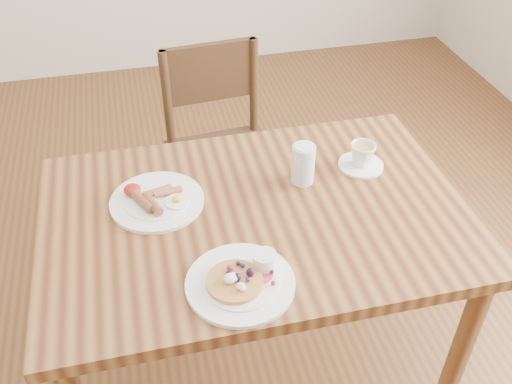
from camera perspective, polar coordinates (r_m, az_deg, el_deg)
ground at (r=2.18m, az=0.00°, el=-17.02°), size 5.00×5.00×0.00m
dining_table at (r=1.68m, az=0.00°, el=-4.49°), size 1.20×0.80×0.75m
chair_far at (r=2.32m, az=-3.48°, el=4.51°), size 0.46×0.46×0.88m
pancake_plate at (r=1.41m, az=-1.43°, el=-8.81°), size 0.27×0.27×0.06m
breakfast_plate at (r=1.66m, az=-10.02°, el=-0.82°), size 0.27×0.27×0.04m
teacup_saucer at (r=1.79m, az=10.54°, el=3.47°), size 0.14×0.14×0.08m
water_glass at (r=1.69m, az=4.73°, el=2.81°), size 0.07×0.07×0.12m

